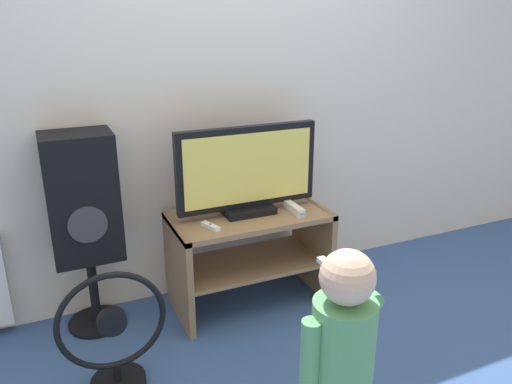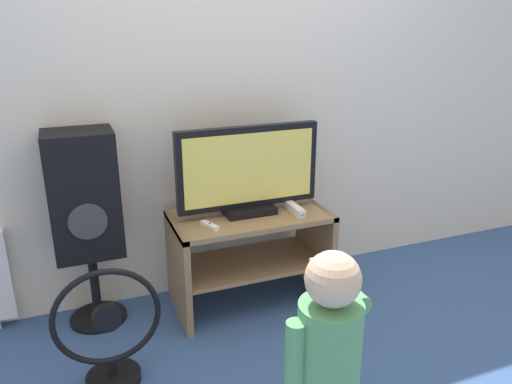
{
  "view_description": "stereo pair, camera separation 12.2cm",
  "coord_description": "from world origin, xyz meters",
  "px_view_note": "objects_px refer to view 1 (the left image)",
  "views": [
    {
      "loc": [
        -1.05,
        -2.21,
        1.64
      ],
      "look_at": [
        0.0,
        0.14,
        0.73
      ],
      "focal_mm": 35.0,
      "sensor_mm": 36.0,
      "label": 1
    },
    {
      "loc": [
        -0.94,
        -2.25,
        1.64
      ],
      "look_at": [
        0.0,
        0.14,
        0.73
      ],
      "focal_mm": 35.0,
      "sensor_mm": 36.0,
      "label": 2
    }
  ],
  "objects_px": {
    "remote_primary": "(211,226)",
    "floor_fan": "(114,338)",
    "child": "(342,343)",
    "speaker_tower": "(83,202)",
    "game_console": "(294,208)",
    "television": "(247,171)"
  },
  "relations": [
    {
      "from": "remote_primary",
      "to": "speaker_tower",
      "type": "distance_m",
      "value": 0.67
    },
    {
      "from": "television",
      "to": "floor_fan",
      "type": "distance_m",
      "value": 1.12
    },
    {
      "from": "child",
      "to": "speaker_tower",
      "type": "relative_size",
      "value": 0.82
    },
    {
      "from": "television",
      "to": "remote_primary",
      "type": "height_order",
      "value": "television"
    },
    {
      "from": "game_console",
      "to": "remote_primary",
      "type": "distance_m",
      "value": 0.52
    },
    {
      "from": "game_console",
      "to": "floor_fan",
      "type": "bearing_deg",
      "value": -162.07
    },
    {
      "from": "floor_fan",
      "to": "child",
      "type": "bearing_deg",
      "value": -47.05
    },
    {
      "from": "game_console",
      "to": "remote_primary",
      "type": "bearing_deg",
      "value": -176.88
    },
    {
      "from": "television",
      "to": "floor_fan",
      "type": "bearing_deg",
      "value": -151.87
    },
    {
      "from": "television",
      "to": "child",
      "type": "distance_m",
      "value": 1.26
    },
    {
      "from": "child",
      "to": "speaker_tower",
      "type": "xyz_separation_m",
      "value": [
        -0.73,
        1.33,
        0.2
      ]
    },
    {
      "from": "remote_primary",
      "to": "floor_fan",
      "type": "distance_m",
      "value": 0.75
    },
    {
      "from": "game_console",
      "to": "remote_primary",
      "type": "xyz_separation_m",
      "value": [
        -0.52,
        -0.03,
        -0.01
      ]
    },
    {
      "from": "game_console",
      "to": "speaker_tower",
      "type": "xyz_separation_m",
      "value": [
        -1.13,
        0.21,
        0.14
      ]
    },
    {
      "from": "television",
      "to": "speaker_tower",
      "type": "xyz_separation_m",
      "value": [
        -0.88,
        0.11,
        -0.09
      ]
    },
    {
      "from": "floor_fan",
      "to": "remote_primary",
      "type": "bearing_deg",
      "value": 29.24
    },
    {
      "from": "remote_primary",
      "to": "child",
      "type": "relative_size",
      "value": 0.15
    },
    {
      "from": "remote_primary",
      "to": "speaker_tower",
      "type": "xyz_separation_m",
      "value": [
        -0.61,
        0.24,
        0.15
      ]
    },
    {
      "from": "television",
      "to": "child",
      "type": "xyz_separation_m",
      "value": [
        -0.16,
        -1.22,
        -0.29
      ]
    },
    {
      "from": "remote_primary",
      "to": "floor_fan",
      "type": "height_order",
      "value": "floor_fan"
    },
    {
      "from": "television",
      "to": "floor_fan",
      "type": "height_order",
      "value": "television"
    },
    {
      "from": "game_console",
      "to": "remote_primary",
      "type": "relative_size",
      "value": 1.51
    }
  ]
}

